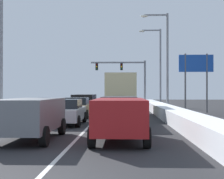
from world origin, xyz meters
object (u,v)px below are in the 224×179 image
(suv_navy_right_lane_fourth, at_px, (121,100))
(suv_black_center_lane_fourth, at_px, (84,101))
(sedan_silver_center_lane_second, at_px, (66,112))
(traffic_light_gantry, at_px, (128,73))
(suv_gray_center_lane_nearest, at_px, (31,115))
(street_lamp_right_near, at_px, (164,54))
(street_lamp_right_mid, at_px, (158,61))
(suv_charcoal_right_lane_second, at_px, (119,108))
(street_lamp_left_mid, at_px, (6,43))
(box_truck_right_lane_third, at_px, (121,92))
(suv_red_right_lane_nearest, at_px, (120,115))
(roadside_sign_right, at_px, (196,70))
(sedan_tan_center_lane_third, at_px, (77,107))

(suv_navy_right_lane_fourth, relative_size, suv_black_center_lane_fourth, 1.00)
(sedan_silver_center_lane_second, xyz_separation_m, traffic_light_gantry, (4.02, 25.94, 3.73))
(suv_gray_center_lane_nearest, distance_m, sedan_silver_center_lane_second, 6.26)
(traffic_light_gantry, xyz_separation_m, street_lamp_right_near, (3.25, -13.79, 1.05))
(suv_gray_center_lane_nearest, relative_size, street_lamp_right_mid, 0.52)
(sedan_silver_center_lane_second, bearing_deg, suv_navy_right_lane_fourth, 78.54)
(traffic_light_gantry, relative_size, street_lamp_right_near, 0.80)
(suv_charcoal_right_lane_second, xyz_separation_m, street_lamp_left_mid, (-7.42, 1.84, 4.11))
(suv_navy_right_lane_fourth, distance_m, street_lamp_right_near, 7.00)
(suv_charcoal_right_lane_second, bearing_deg, street_lamp_right_mid, 77.76)
(traffic_light_gantry, bearing_deg, suv_black_center_lane_fourth, -108.65)
(suv_charcoal_right_lane_second, xyz_separation_m, box_truck_right_lane_third, (0.04, 8.05, 0.88))
(suv_red_right_lane_nearest, xyz_separation_m, street_lamp_right_near, (4.03, 18.59, 4.53))
(suv_red_right_lane_nearest, distance_m, suv_navy_right_lane_fourth, 21.99)
(suv_gray_center_lane_nearest, xyz_separation_m, traffic_light_gantry, (4.40, 32.19, 3.48))
(street_lamp_right_near, height_order, street_lamp_right_mid, street_lamp_right_near)
(suv_charcoal_right_lane_second, height_order, roadside_sign_right, roadside_sign_right)
(sedan_tan_center_lane_third, relative_size, traffic_light_gantry, 0.60)
(sedan_tan_center_lane_third, bearing_deg, suv_red_right_lane_nearest, -74.35)
(street_lamp_right_mid, xyz_separation_m, roadside_sign_right, (2.69, -8.44, -1.52))
(traffic_light_gantry, bearing_deg, suv_gray_center_lane_nearest, -97.79)
(suv_charcoal_right_lane_second, relative_size, box_truck_right_lane_third, 0.68)
(suv_gray_center_lane_nearest, bearing_deg, suv_charcoal_right_lane_second, 60.63)
(traffic_light_gantry, bearing_deg, suv_charcoal_right_lane_second, -91.94)
(sedan_tan_center_lane_third, bearing_deg, suv_charcoal_right_lane_second, -59.73)
(suv_navy_right_lane_fourth, bearing_deg, sedan_tan_center_lane_third, -108.58)
(suv_navy_right_lane_fourth, distance_m, suv_gray_center_lane_nearest, 22.07)
(suv_charcoal_right_lane_second, relative_size, street_lamp_right_near, 0.52)
(box_truck_right_lane_third, height_order, suv_navy_right_lane_fourth, box_truck_right_lane_third)
(suv_charcoal_right_lane_second, relative_size, street_lamp_right_mid, 0.52)
(street_lamp_left_mid, xyz_separation_m, roadside_sign_right, (14.45, 9.74, -1.11))
(street_lamp_left_mid, bearing_deg, suv_black_center_lane_fourth, 70.57)
(sedan_tan_center_lane_third, xyz_separation_m, roadside_sign_right, (10.34, 5.91, 3.25))
(traffic_light_gantry, xyz_separation_m, street_lamp_right_mid, (3.46, -5.91, 1.04))
(suv_navy_right_lane_fourth, bearing_deg, suv_charcoal_right_lane_second, -90.02)
(suv_charcoal_right_lane_second, height_order, suv_black_center_lane_fourth, same)
(sedan_silver_center_lane_second, bearing_deg, street_lamp_right_near, 59.11)
(sedan_tan_center_lane_third, bearing_deg, street_lamp_left_mid, -137.07)
(suv_navy_right_lane_fourth, xyz_separation_m, suv_black_center_lane_fourth, (-3.56, -2.74, 0.00))
(suv_red_right_lane_nearest, relative_size, suv_charcoal_right_lane_second, 1.00)
(sedan_tan_center_lane_third, distance_m, roadside_sign_right, 12.35)
(street_lamp_right_mid, bearing_deg, suv_black_center_lane_fourth, -137.50)
(suv_black_center_lane_fourth, xyz_separation_m, street_lamp_left_mid, (-3.86, -10.94, 4.11))
(suv_charcoal_right_lane_second, xyz_separation_m, suv_gray_center_lane_nearest, (-3.53, -6.26, 0.00))
(box_truck_right_lane_third, height_order, roadside_sign_right, roadside_sign_right)
(box_truck_right_lane_third, relative_size, street_lamp_right_near, 0.76)
(sedan_silver_center_lane_second, distance_m, roadside_sign_right, 15.77)
(suv_black_center_lane_fourth, relative_size, street_lamp_right_mid, 0.52)
(suv_gray_center_lane_nearest, distance_m, street_lamp_right_near, 20.43)
(suv_charcoal_right_lane_second, xyz_separation_m, sedan_silver_center_lane_second, (-3.14, -0.02, -0.25))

